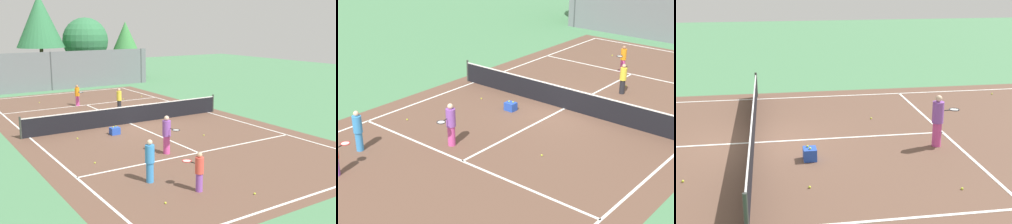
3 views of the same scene
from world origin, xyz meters
TOP-DOWN VIEW (x-y plane):
  - ground_plane at (0.00, 0.00)m, footprint 80.00×80.00m
  - court_surface at (0.00, 0.00)m, footprint 13.00×25.00m
  - tennis_net at (0.00, 0.00)m, footprint 11.90×0.10m
  - player_0 at (-0.60, 6.47)m, footprint 0.39×0.88m
  - player_1 at (-1.21, -5.74)m, footprint 0.47×0.94m
  - player_2 at (-3.47, -8.18)m, footprint 0.33×0.33m
  - player_4 at (1.01, 3.37)m, footprint 0.31×0.31m
  - ball_crate at (-1.71, -1.66)m, footprint 0.46×0.39m
  - tennis_ball_0 at (-2.52, 8.89)m, footprint 0.07×0.07m
  - tennis_ball_2 at (-2.73, 1.78)m, footprint 0.07×0.07m
  - tennis_ball_3 at (-3.61, -1.48)m, footprint 0.07×0.07m
  - tennis_ball_4 at (0.69, 4.45)m, footprint 0.07×0.07m
  - tennis_ball_6 at (1.90, -4.30)m, footprint 0.07×0.07m
  - tennis_ball_8 at (-4.32, -5.29)m, footprint 0.07×0.07m

SIDE VIEW (x-z plane):
  - ground_plane at x=0.00m, z-range 0.00..0.00m
  - court_surface at x=0.00m, z-range 0.00..0.01m
  - tennis_ball_0 at x=-2.52m, z-range 0.00..0.07m
  - tennis_ball_2 at x=-2.73m, z-range 0.00..0.07m
  - tennis_ball_3 at x=-3.61m, z-range 0.00..0.07m
  - tennis_ball_4 at x=0.69m, z-range 0.00..0.07m
  - tennis_ball_6 at x=1.90m, z-range 0.00..0.07m
  - tennis_ball_8 at x=-4.32m, z-range 0.00..0.07m
  - ball_crate at x=-1.71m, z-range -0.03..0.39m
  - tennis_net at x=0.00m, z-range -0.04..1.06m
  - player_0 at x=-0.60m, z-range 0.03..1.46m
  - player_4 at x=1.01m, z-range 0.02..1.48m
  - player_2 at x=-3.47m, z-range 0.02..1.57m
  - player_1 at x=-1.21m, z-range 0.03..1.69m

